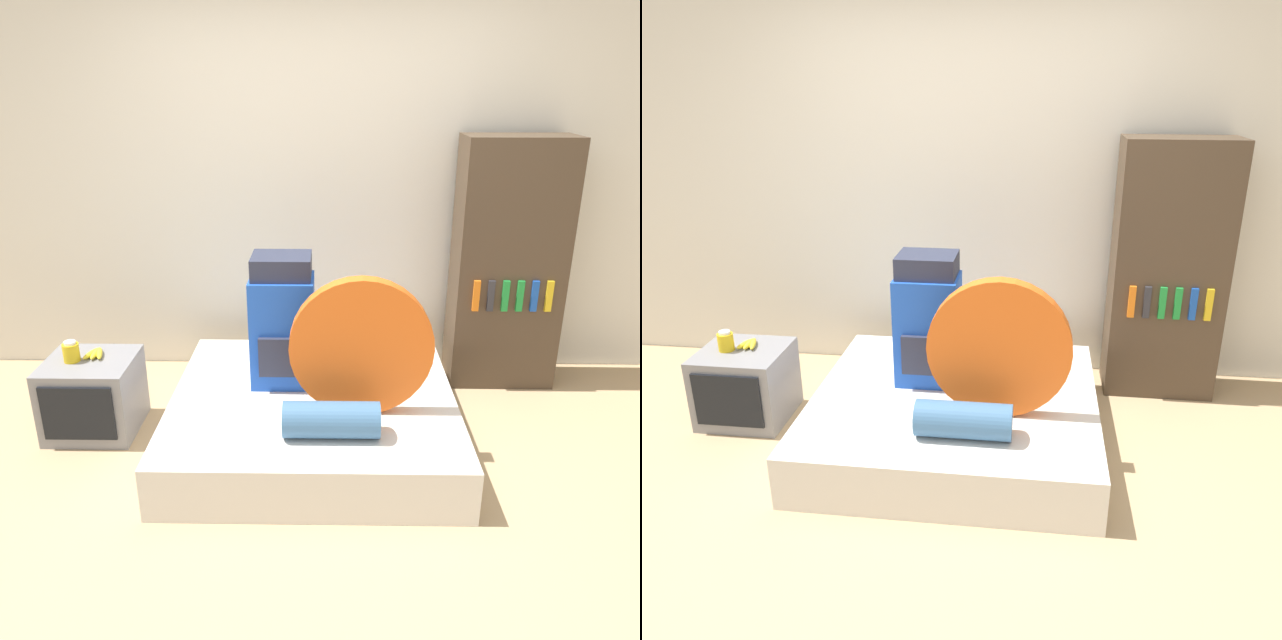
% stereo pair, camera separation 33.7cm
% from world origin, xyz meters
% --- Properties ---
extents(ground_plane, '(16.00, 16.00, 0.00)m').
position_xyz_m(ground_plane, '(0.00, 0.00, 0.00)').
color(ground_plane, tan).
extents(wall_back, '(8.00, 0.05, 2.60)m').
position_xyz_m(wall_back, '(0.00, 1.68, 1.30)').
color(wall_back, silver).
rests_on(wall_back, ground_plane).
extents(bed, '(1.59, 1.53, 0.29)m').
position_xyz_m(bed, '(-0.03, 0.62, 0.14)').
color(bed, silver).
rests_on(bed, ground_plane).
extents(backpack, '(0.36, 0.32, 0.76)m').
position_xyz_m(backpack, '(-0.20, 0.79, 0.66)').
color(backpack, blue).
rests_on(backpack, bed).
extents(tent_bag, '(0.75, 0.09, 0.75)m').
position_xyz_m(tent_bag, '(0.23, 0.44, 0.66)').
color(tent_bag, '#E05B19').
rests_on(tent_bag, bed).
extents(sleeping_roll, '(0.48, 0.19, 0.19)m').
position_xyz_m(sleeping_roll, '(0.08, 0.18, 0.38)').
color(sleeping_roll, '#3D668E').
rests_on(sleeping_roll, bed).
extents(television, '(0.50, 0.49, 0.45)m').
position_xyz_m(television, '(-1.32, 0.70, 0.22)').
color(television, gray).
rests_on(television, ground_plane).
extents(canister, '(0.09, 0.09, 0.12)m').
position_xyz_m(canister, '(-1.41, 0.70, 0.51)').
color(canister, gold).
rests_on(canister, television).
extents(banana_bunch, '(0.12, 0.16, 0.03)m').
position_xyz_m(banana_bunch, '(-1.30, 0.77, 0.46)').
color(banana_bunch, yellow).
rests_on(banana_bunch, television).
extents(bookshelf, '(0.69, 0.38, 1.64)m').
position_xyz_m(bookshelf, '(1.22, 1.42, 0.82)').
color(bookshelf, '#473828').
rests_on(bookshelf, ground_plane).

